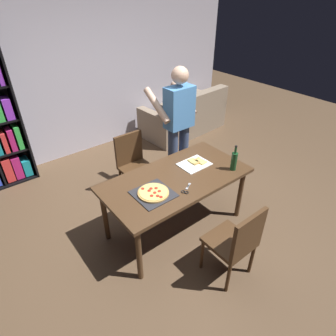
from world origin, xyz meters
name	(u,v)px	position (x,y,z in m)	size (l,w,h in m)	color
ground_plane	(175,225)	(0.00, 0.00, 0.00)	(12.00, 12.00, 0.00)	brown
back_wall	(73,71)	(0.00, 2.60, 1.40)	(6.40, 0.10, 2.80)	#BCB7C6
dining_table	(176,183)	(0.00, 0.00, 0.67)	(1.69, 0.87, 0.75)	#4C331E
chair_near_camera	(237,241)	(0.00, -0.92, 0.51)	(0.42, 0.42, 0.90)	#472D19
chair_far_side	(134,162)	(0.00, 0.92, 0.51)	(0.42, 0.42, 0.90)	#472D19
couch	(185,118)	(1.90, 1.99, 0.30)	(1.76, 0.97, 0.85)	gray
person_serving_pizza	(178,123)	(0.61, 0.70, 1.00)	(0.55, 0.54, 1.75)	#38476B
pepperoni_pizza_on_tray	(153,193)	(-0.38, -0.08, 0.77)	(0.39, 0.39, 0.04)	#2D2D33
pizza_slices_on_towel	(195,163)	(0.36, 0.08, 0.76)	(0.36, 0.28, 0.03)	white
wine_bottle	(234,161)	(0.63, -0.29, 0.87)	(0.07, 0.07, 0.32)	#194723
kitchen_scissors	(186,190)	(-0.07, -0.25, 0.76)	(0.19, 0.14, 0.01)	silver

